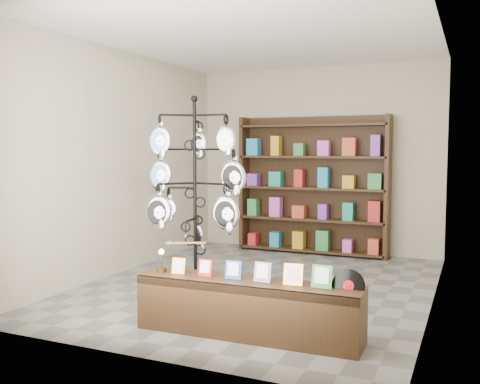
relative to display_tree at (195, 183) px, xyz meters
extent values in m
plane|color=slate|center=(0.41, 0.88, -1.30)|extent=(5.00, 5.00, 0.00)
plane|color=#A9A188|center=(0.41, 3.38, 0.20)|extent=(4.00, 0.00, 4.00)
plane|color=#A9A188|center=(0.41, -1.62, 0.20)|extent=(4.00, 0.00, 4.00)
plane|color=#A9A188|center=(-1.59, 0.88, 0.20)|extent=(0.00, 5.00, 5.00)
plane|color=#A9A188|center=(2.41, 0.88, 0.20)|extent=(0.00, 5.00, 5.00)
plane|color=white|center=(0.41, 0.88, 1.70)|extent=(5.00, 5.00, 0.00)
cylinder|color=black|center=(0.00, 0.00, -1.29)|extent=(0.59, 0.59, 0.03)
cylinder|color=black|center=(0.00, 0.00, -0.20)|extent=(0.05, 0.05, 2.20)
sphere|color=black|center=(0.00, 0.00, 0.92)|extent=(0.07, 0.07, 0.07)
ellipsoid|color=silver|center=(-0.08, 0.22, -0.61)|extent=(0.12, 0.08, 0.23)
cube|color=#AC7748|center=(0.06, -0.31, -0.60)|extent=(0.39, 0.19, 0.04)
cube|color=black|center=(0.97, -0.80, -1.05)|extent=(2.07, 0.47, 0.50)
cube|color=orange|center=(0.27, -0.82, -0.72)|extent=(0.13, 0.05, 0.15)
cube|color=red|center=(0.55, -0.81, -0.72)|extent=(0.14, 0.05, 0.16)
cube|color=#263FA5|center=(0.83, -0.80, -0.71)|extent=(0.15, 0.06, 0.17)
cube|color=#E54C33|center=(1.11, -0.80, -0.71)|extent=(0.16, 0.06, 0.18)
cube|color=orange|center=(1.39, -0.79, -0.70)|extent=(0.17, 0.06, 0.19)
cube|color=#337233|center=(1.64, -0.78, -0.70)|extent=(0.18, 0.06, 0.20)
cylinder|color=black|center=(1.85, -0.73, -0.77)|extent=(0.28, 0.07, 0.28)
cylinder|color=red|center=(1.85, -0.73, -0.77)|extent=(0.09, 0.03, 0.09)
cylinder|color=#3F2B12|center=(0.08, -0.82, -0.78)|extent=(0.09, 0.09, 0.04)
cylinder|color=#3F2B12|center=(0.08, -0.82, -0.69)|extent=(0.02, 0.02, 0.13)
sphere|color=#FFBF59|center=(0.08, -0.82, -0.60)|extent=(0.05, 0.05, 0.05)
cube|color=black|center=(0.41, 3.32, -0.20)|extent=(2.40, 0.04, 2.20)
cube|color=black|center=(-0.77, 3.16, -0.20)|extent=(0.06, 0.36, 2.20)
cube|color=black|center=(1.59, 3.16, -0.20)|extent=(0.06, 0.36, 2.20)
cube|color=black|center=(0.41, 3.16, -1.25)|extent=(2.36, 0.36, 0.04)
cube|color=black|center=(0.41, 3.16, -0.75)|extent=(2.36, 0.36, 0.03)
cube|color=black|center=(0.41, 3.16, -0.25)|extent=(2.36, 0.36, 0.04)
cube|color=black|center=(0.41, 3.16, 0.25)|extent=(2.36, 0.36, 0.04)
cube|color=black|center=(0.41, 3.16, 0.75)|extent=(2.36, 0.36, 0.04)
cylinder|color=black|center=(-1.56, 1.68, 0.50)|extent=(0.03, 0.24, 0.24)
cylinder|color=black|center=(-1.56, 1.68, -0.10)|extent=(0.03, 0.24, 0.24)
camera|label=1|loc=(2.79, -5.12, 0.37)|focal=40.00mm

